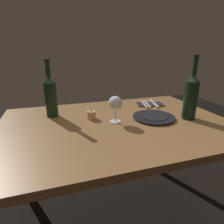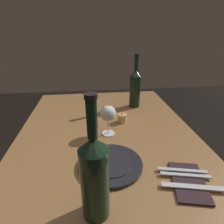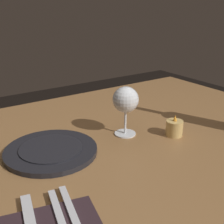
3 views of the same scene
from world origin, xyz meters
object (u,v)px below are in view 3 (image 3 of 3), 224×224
(fork_inner, at_px, (60,218))
(dinner_plate, at_px, (51,151))
(votive_candle, at_px, (174,128))
(fork_outer, at_px, (72,213))
(wine_glass_left, at_px, (126,101))

(fork_inner, bearing_deg, dinner_plate, -109.81)
(votive_candle, xyz_separation_m, dinner_plate, (0.36, -0.11, -0.02))
(votive_candle, bearing_deg, dinner_plate, -16.41)
(dinner_plate, xyz_separation_m, fork_outer, (0.07, 0.26, 0.00))
(fork_inner, xyz_separation_m, fork_outer, (-0.03, 0.00, 0.00))
(wine_glass_left, height_order, fork_inner, wine_glass_left)
(votive_candle, relative_size, dinner_plate, 0.27)
(votive_candle, xyz_separation_m, fork_outer, (0.43, 0.16, -0.01))
(wine_glass_left, height_order, dinner_plate, wine_glass_left)
(fork_inner, height_order, fork_outer, same)
(fork_outer, bearing_deg, wine_glass_left, -141.31)
(votive_candle, bearing_deg, wine_glass_left, -37.17)
(wine_glass_left, distance_m, dinner_plate, 0.26)
(wine_glass_left, relative_size, dinner_plate, 0.61)
(wine_glass_left, height_order, votive_candle, wine_glass_left)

